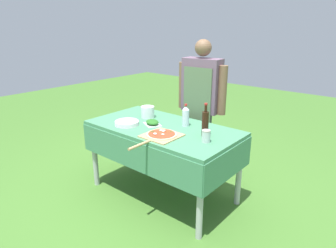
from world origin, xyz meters
The scene contains 10 objects.
ground_plane centered at (0.00, 0.00, 0.00)m, with size 12.00×12.00×0.00m, color #477A2D.
prep_table centered at (0.00, 0.00, 0.65)m, with size 1.51×0.81×0.75m.
person_cook centered at (0.04, 0.61, 0.92)m, with size 0.58×0.22×1.56m.
pizza_on_peel centered at (0.17, -0.23, 0.76)m, with size 0.31×0.56×0.05m.
oil_bottle centered at (0.46, 0.05, 0.87)m, with size 0.06×0.06×0.30m.
water_bottle centered at (0.16, 0.16, 0.86)m, with size 0.07×0.07×0.22m.
herb_container centered at (-0.11, -0.03, 0.78)m, with size 0.23×0.21×0.05m.
mixing_tub centered at (-0.32, 0.12, 0.81)m, with size 0.14×0.14×0.12m, color silver.
plate_stack centered at (-0.30, -0.19, 0.77)m, with size 0.24×0.24×0.04m.
sauce_jar centered at (0.55, -0.07, 0.80)m, with size 0.07×0.07×0.11m.
Camera 1 is at (1.83, -2.10, 1.71)m, focal length 32.00 mm.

